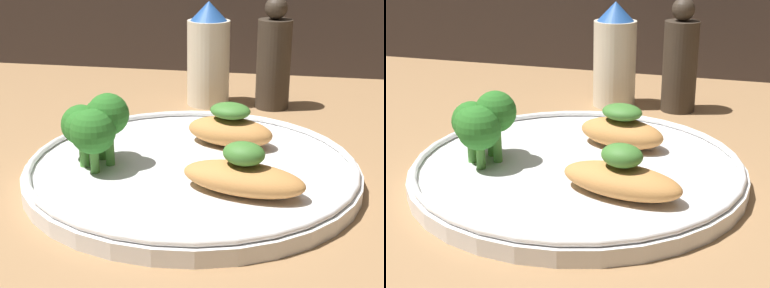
% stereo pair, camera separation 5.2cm
% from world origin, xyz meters
% --- Properties ---
extents(ground_plane, '(1.80, 1.80, 0.01)m').
position_xyz_m(ground_plane, '(0.00, 0.00, -0.01)').
color(ground_plane, '#936D47').
extents(plate, '(0.30, 0.30, 0.02)m').
position_xyz_m(plate, '(0.00, 0.00, 0.01)').
color(plate, white).
rests_on(plate, ground_plane).
extents(grilled_meat_front, '(0.11, 0.06, 0.04)m').
position_xyz_m(grilled_meat_front, '(0.05, -0.05, 0.03)').
color(grilled_meat_front, '#BC7F42').
rests_on(grilled_meat_front, plate).
extents(grilled_meat_middle, '(0.09, 0.06, 0.04)m').
position_xyz_m(grilled_meat_middle, '(0.03, 0.06, 0.03)').
color(grilled_meat_middle, '#BC7F42').
rests_on(grilled_meat_middle, plate).
extents(broccoli_bunch, '(0.07, 0.07, 0.07)m').
position_xyz_m(broccoli_bunch, '(-0.09, -0.02, 0.05)').
color(broccoli_bunch, '#4C8E38').
rests_on(broccoli_bunch, plate).
extents(sauce_bottle, '(0.05, 0.05, 0.13)m').
position_xyz_m(sauce_bottle, '(-0.02, 0.24, 0.06)').
color(sauce_bottle, beige).
rests_on(sauce_bottle, ground_plane).
extents(pepper_grinder, '(0.04, 0.04, 0.14)m').
position_xyz_m(pepper_grinder, '(0.06, 0.24, 0.06)').
color(pepper_grinder, '#382D23').
rests_on(pepper_grinder, ground_plane).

